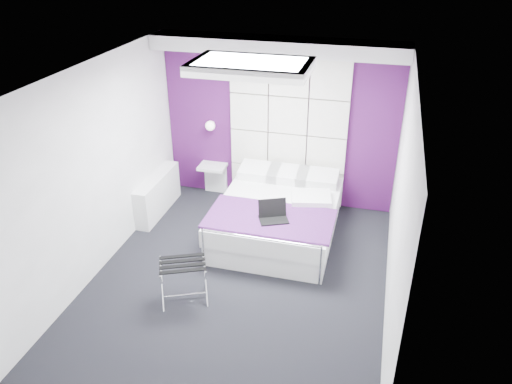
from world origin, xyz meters
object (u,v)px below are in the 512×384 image
Objects in this scene: wall_lamp at (211,125)px; radiator at (158,194)px; bed at (278,216)px; luggage_rack at (184,281)px; laptop at (275,214)px; nightstand at (212,167)px.

wall_lamp is 1.35m from radiator.
bed is 1.83m from luggage_rack.
radiator is 2.27× the size of luggage_rack.
laptop reaches higher than bed.
radiator is at bearing 98.61° from luggage_rack.
radiator reaches higher than luggage_rack.
nightstand reaches higher than luggage_rack.
wall_lamp reaches higher than laptop.
wall_lamp reaches higher than luggage_rack.
laptop is at bearing -18.74° from radiator.
radiator is at bearing 136.97° from laptop.
bed is at bearing -4.91° from radiator.
wall_lamp is 0.41× the size of laptop.
bed reaches higher than luggage_rack.
laptop is (1.35, -1.40, 0.11)m from nightstand.
nightstand is at bearing 48.08° from radiator.
wall_lamp is 2.06m from laptop.
nightstand is (0.65, 0.72, 0.22)m from radiator.
nightstand is 2.62m from luggage_rack.
wall_lamp is 1.84m from bed.
radiator is (-0.64, -0.76, -0.92)m from wall_lamp.
nightstand is (-1.28, 0.89, 0.22)m from bed.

